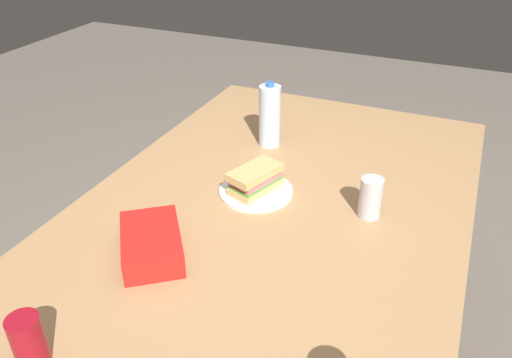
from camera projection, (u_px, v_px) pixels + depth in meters
The scene contains 7 objects.
dining_table at pixel (267, 233), 1.54m from camera, with size 1.83×1.12×0.74m.
paper_plate at pixel (256, 191), 1.60m from camera, with size 0.23×0.23×0.01m, color white.
sandwich at pixel (256, 179), 1.57m from camera, with size 0.20×0.14×0.08m.
soda_can_red at pixel (28, 341), 1.01m from camera, with size 0.07×0.07×0.12m, color maroon.
chip_bag at pixel (151, 243), 1.32m from camera, with size 0.23×0.15×0.07m, color red.
water_bottle_tall at pixel (270, 116), 1.83m from camera, with size 0.08×0.08×0.24m.
soda_can_silver at pixel (371, 198), 1.46m from camera, with size 0.07×0.07×0.12m, color silver.
Camera 1 is at (1.15, 0.47, 1.60)m, focal length 35.84 mm.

